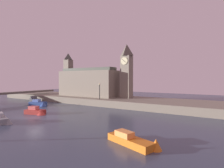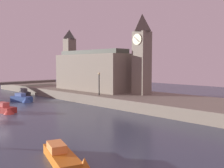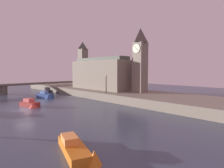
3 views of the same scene
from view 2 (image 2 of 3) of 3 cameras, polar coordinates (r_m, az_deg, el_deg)
far_embankment at (r=45.91m, az=0.47°, el=-2.73°), size 70.00×12.00×1.50m
clock_tower at (r=42.60m, az=6.52°, el=6.71°), size 2.54×2.58×12.93m
parliament_hall at (r=49.84m, az=-4.67°, el=3.03°), size 16.68×5.39×11.97m
streetlamp at (r=41.13m, az=-2.83°, el=0.66°), size 0.36×0.36×3.62m
boat_patrol_orange at (r=17.78m, az=-9.87°, el=-15.75°), size 5.81×2.93×1.43m
boat_tour_blue at (r=47.28m, az=-18.92°, el=-3.03°), size 4.80×2.70×1.43m
boat_dinghy_red at (r=37.66m, az=-22.32°, el=-5.09°), size 4.39×2.41×1.34m
boat_barge_dark at (r=55.25m, az=-18.35°, el=-1.90°), size 4.06×1.63×1.55m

